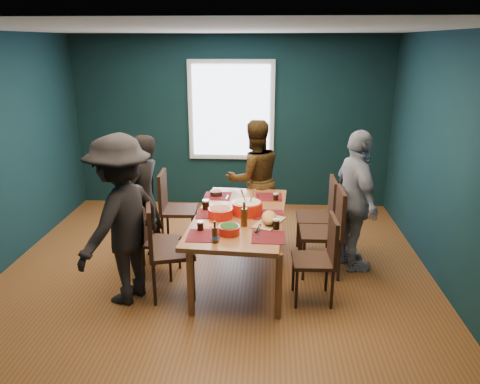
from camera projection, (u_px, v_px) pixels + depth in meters
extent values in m
cube|color=brown|center=(215.00, 274.00, 5.45)|extent=(5.00, 5.00, 0.01)
cube|color=white|center=(211.00, 29.00, 4.62)|extent=(5.00, 5.00, 0.01)
cube|color=#0E282E|center=(451.00, 165.00, 4.89)|extent=(0.01, 5.00, 2.70)
cube|color=#0E282E|center=(232.00, 123.00, 7.41)|extent=(5.00, 0.01, 2.70)
cube|color=#0E282E|center=(163.00, 268.00, 2.66)|extent=(5.00, 0.01, 2.70)
cube|color=white|center=(231.00, 110.00, 7.32)|extent=(1.35, 0.06, 1.55)
cube|color=brown|center=(240.00, 216.00, 5.24)|extent=(1.10, 2.00, 0.05)
cylinder|color=brown|center=(190.00, 284.00, 4.53)|extent=(0.07, 0.07, 0.69)
cylinder|color=brown|center=(279.00, 286.00, 4.48)|extent=(0.07, 0.07, 0.69)
cylinder|color=brown|center=(212.00, 218.00, 6.22)|extent=(0.07, 0.07, 0.69)
cylinder|color=brown|center=(276.00, 219.00, 6.18)|extent=(0.07, 0.07, 0.69)
cube|color=#321B10|center=(179.00, 210.00, 6.09)|extent=(0.47, 0.47, 0.04)
cube|color=#321B10|center=(163.00, 191.00, 6.01)|extent=(0.06, 0.45, 0.49)
cylinder|color=#321B10|center=(163.00, 234.00, 5.99)|extent=(0.03, 0.03, 0.46)
cylinder|color=#321B10|center=(193.00, 234.00, 5.98)|extent=(0.03, 0.03, 0.46)
cylinder|color=#321B10|center=(168.00, 223.00, 6.36)|extent=(0.03, 0.03, 0.46)
cylinder|color=#321B10|center=(196.00, 223.00, 6.35)|extent=(0.03, 0.03, 0.46)
cube|color=#321B10|center=(161.00, 242.00, 5.33)|extent=(0.42, 0.42, 0.04)
cube|color=#321B10|center=(146.00, 223.00, 5.30)|extent=(0.09, 0.38, 0.41)
cylinder|color=#321B10|center=(143.00, 263.00, 5.28)|extent=(0.03, 0.03, 0.38)
cylinder|color=#321B10|center=(170.00, 266.00, 5.22)|extent=(0.03, 0.03, 0.38)
cylinder|color=#321B10|center=(154.00, 251.00, 5.58)|extent=(0.03, 0.03, 0.38)
cylinder|color=#321B10|center=(180.00, 254.00, 5.52)|extent=(0.03, 0.03, 0.38)
cube|color=#321B10|center=(172.00, 252.00, 4.87)|extent=(0.57, 0.57, 0.04)
cube|color=#321B10|center=(150.00, 229.00, 4.75)|extent=(0.16, 0.46, 0.51)
cylinder|color=#321B10|center=(154.00, 285.00, 4.73)|extent=(0.04, 0.04, 0.47)
cylinder|color=#321B10|center=(193.00, 281.00, 4.80)|extent=(0.04, 0.04, 0.47)
cylinder|color=#321B10|center=(153.00, 267.00, 5.10)|extent=(0.04, 0.04, 0.47)
cylinder|color=#321B10|center=(189.00, 264.00, 5.17)|extent=(0.04, 0.04, 0.47)
cube|color=#321B10|center=(315.00, 218.00, 5.83)|extent=(0.45, 0.45, 0.04)
cube|color=#321B10|center=(333.00, 198.00, 5.73)|extent=(0.04, 0.45, 0.49)
cylinder|color=#321B10|center=(299.00, 243.00, 5.73)|extent=(0.03, 0.03, 0.46)
cylinder|color=#321B10|center=(331.00, 243.00, 5.71)|extent=(0.03, 0.03, 0.46)
cylinder|color=#321B10|center=(298.00, 230.00, 6.10)|extent=(0.03, 0.03, 0.46)
cylinder|color=#321B10|center=(328.00, 231.00, 6.08)|extent=(0.03, 0.03, 0.46)
cube|color=#321B10|center=(321.00, 233.00, 5.34)|extent=(0.46, 0.46, 0.04)
cube|color=#321B10|center=(341.00, 211.00, 5.24)|extent=(0.05, 0.46, 0.51)
cylinder|color=#321B10|center=(304.00, 261.00, 5.24)|extent=(0.04, 0.04, 0.47)
cylinder|color=#321B10|center=(339.00, 262.00, 5.22)|extent=(0.04, 0.04, 0.47)
cylinder|color=#321B10|center=(301.00, 246.00, 5.62)|extent=(0.04, 0.04, 0.47)
cylinder|color=#321B10|center=(334.00, 247.00, 5.60)|extent=(0.04, 0.04, 0.47)
cube|color=#321B10|center=(313.00, 261.00, 4.78)|extent=(0.43, 0.43, 0.04)
cube|color=#321B10|center=(333.00, 239.00, 4.70)|extent=(0.06, 0.42, 0.45)
cylinder|color=#321B10|center=(296.00, 290.00, 4.68)|extent=(0.03, 0.03, 0.42)
cylinder|color=#321B10|center=(332.00, 290.00, 4.68)|extent=(0.03, 0.03, 0.42)
cylinder|color=#321B10|center=(293.00, 273.00, 5.02)|extent=(0.03, 0.03, 0.42)
cylinder|color=#321B10|center=(327.00, 273.00, 5.02)|extent=(0.03, 0.03, 0.42)
imported|color=black|center=(143.00, 200.00, 5.54)|extent=(0.55, 0.67, 1.57)
imported|color=black|center=(254.00, 179.00, 6.32)|extent=(0.94, 0.84, 1.61)
imported|color=white|center=(356.00, 202.00, 5.36)|extent=(0.63, 1.04, 1.66)
imported|color=black|center=(121.00, 220.00, 4.68)|extent=(1.05, 1.30, 1.75)
cylinder|color=red|center=(220.00, 213.00, 5.12)|extent=(0.27, 0.27, 0.11)
cylinder|color=olive|center=(220.00, 209.00, 5.11)|extent=(0.24, 0.24, 0.02)
cylinder|color=red|center=(247.00, 208.00, 5.23)|extent=(0.34, 0.34, 0.14)
cylinder|color=beige|center=(247.00, 203.00, 5.21)|extent=(0.30, 0.30, 0.02)
cylinder|color=tan|center=(251.00, 198.00, 5.20)|extent=(0.10, 0.19, 0.27)
cylinder|color=tan|center=(244.00, 198.00, 5.20)|extent=(0.09, 0.19, 0.27)
cylinder|color=red|center=(229.00, 230.00, 4.68)|extent=(0.21, 0.21, 0.09)
cylinder|color=#124010|center=(229.00, 226.00, 4.67)|extent=(0.19, 0.19, 0.02)
cube|color=tan|center=(269.00, 223.00, 4.97)|extent=(0.38, 0.49, 0.02)
ellipsoid|color=#D18C4B|center=(269.00, 217.00, 4.95)|extent=(0.28, 0.38, 0.10)
cube|color=#B0B0B7|center=(259.00, 227.00, 4.80)|extent=(0.05, 0.18, 0.00)
cylinder|color=black|center=(256.00, 230.00, 4.71)|extent=(0.03, 0.10, 0.02)
sphere|color=#175112|center=(269.00, 220.00, 4.86)|extent=(0.03, 0.03, 0.03)
sphere|color=#175112|center=(269.00, 217.00, 4.95)|extent=(0.03, 0.03, 0.03)
sphere|color=#175112|center=(269.00, 214.00, 5.04)|extent=(0.03, 0.03, 0.03)
cylinder|color=black|center=(216.00, 193.00, 5.86)|extent=(0.15, 0.15, 0.06)
cylinder|color=olive|center=(216.00, 191.00, 5.85)|extent=(0.13, 0.13, 0.02)
cylinder|color=#40240B|center=(215.00, 235.00, 4.47)|extent=(0.06, 0.06, 0.16)
cylinder|color=#40240B|center=(215.00, 224.00, 4.44)|extent=(0.02, 0.02, 0.06)
cylinder|color=blue|center=(215.00, 238.00, 4.48)|extent=(0.06, 0.06, 0.04)
cylinder|color=#40240B|center=(244.00, 217.00, 4.88)|extent=(0.07, 0.07, 0.19)
cylinder|color=#40240B|center=(244.00, 205.00, 4.83)|extent=(0.03, 0.03, 0.08)
cylinder|color=black|center=(200.00, 226.00, 4.78)|extent=(0.07, 0.07, 0.09)
cylinder|color=silver|center=(200.00, 222.00, 4.76)|extent=(0.07, 0.07, 0.01)
cylinder|color=black|center=(276.00, 224.00, 4.82)|extent=(0.07, 0.07, 0.10)
cylinder|color=silver|center=(276.00, 220.00, 4.80)|extent=(0.08, 0.08, 0.02)
cylinder|color=black|center=(276.00, 197.00, 5.68)|extent=(0.06, 0.06, 0.09)
cylinder|color=silver|center=(276.00, 194.00, 5.67)|extent=(0.06, 0.06, 0.01)
cylinder|color=black|center=(206.00, 205.00, 5.36)|extent=(0.08, 0.08, 0.11)
cylinder|color=silver|center=(206.00, 201.00, 5.35)|extent=(0.08, 0.08, 0.02)
cube|color=#F46A66|center=(275.00, 215.00, 5.21)|extent=(0.16, 0.16, 0.00)
cube|color=#F46A66|center=(207.00, 225.00, 4.91)|extent=(0.18, 0.18, 0.00)
cube|color=#F46A66|center=(275.00, 239.00, 4.57)|extent=(0.14, 0.14, 0.00)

